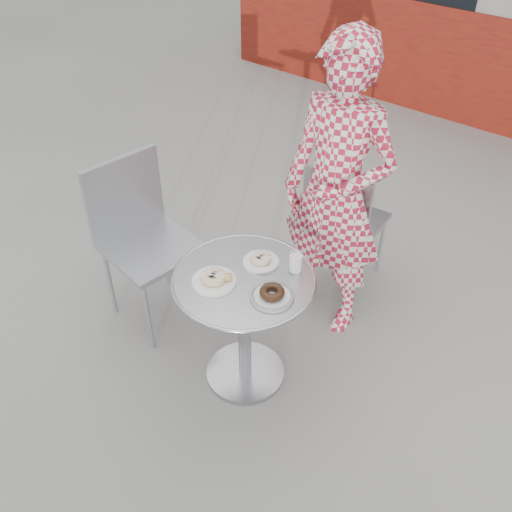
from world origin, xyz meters
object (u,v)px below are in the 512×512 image
Objects in this scene: chair_far at (343,245)px; milk_cup at (296,263)px; bistro_table at (244,304)px; chair_left at (155,274)px; plate_far at (261,260)px; plate_checker at (272,295)px; plate_near at (215,279)px; seated_person at (336,194)px.

milk_cup is at bearing 97.41° from chair_far.
bistro_table is 0.72× the size of chair_left.
plate_far is 0.18m from milk_cup.
chair_far is at bearing 102.78° from milk_cup.
chair_left is 0.99m from plate_checker.
plate_near is at bearing 81.57° from chair_far.
bistro_table is 0.33m from milk_cup.
milk_cup is (0.87, 0.14, 0.45)m from chair_left.
plate_near is 1.03× the size of plate_checker.
seated_person is 0.73m from plate_checker.
plate_near is at bearing -162.77° from plate_checker.
chair_far is at bearing 91.47° from bistro_table.
milk_cup is at bearing 18.48° from plate_far.
chair_left is (-0.72, 0.05, -0.23)m from bistro_table.
plate_checker is at bearing -40.36° from plate_far.
seated_person reaches higher than bistro_table.
seated_person is (0.07, 0.68, 0.31)m from bistro_table.
seated_person is (0.09, -0.32, 0.57)m from chair_far.
milk_cup is (0.09, -0.49, -0.09)m from seated_person.
plate_near is (-0.15, -0.79, -0.12)m from seated_person.
milk_cup reaches higher than plate_far.
seated_person is (0.78, 0.63, 0.54)m from chair_left.
seated_person is 0.56m from plate_far.
seated_person reaches higher than chair_left.
plate_far is 0.84× the size of plate_near.
plate_checker is 0.22m from milk_cup.
chair_left is at bearing -170.89° from milk_cup.
bistro_table is 3.40× the size of plate_near.
chair_left is 0.99m from milk_cup.
plate_checker is at bearing 17.23° from plate_near.
bistro_table is 3.51× the size of plate_checker.
chair_far is 1.20m from plate_near.
milk_cup is at bearing 96.79° from plate_checker.
plate_checker is at bearing 96.17° from chair_far.
plate_checker is 1.91× the size of milk_cup.
chair_left is 4.72× the size of plate_near.
seated_person reaches higher than plate_far.
chair_left is at bearing 175.21° from plate_checker.
plate_far reaches higher than bistro_table.
milk_cup reaches higher than plate_near.
seated_person is 0.81m from plate_near.
chair_left is 0.78m from plate_near.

